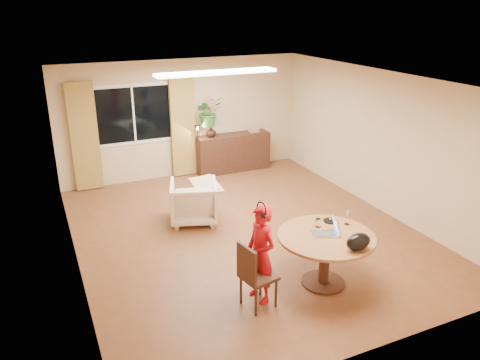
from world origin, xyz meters
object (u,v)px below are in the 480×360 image
(dining_table, at_px, (326,246))
(armchair, at_px, (194,202))
(dining_chair, at_px, (259,275))
(sideboard, at_px, (233,153))
(child, at_px, (261,254))

(dining_table, bearing_deg, armchair, 110.33)
(dining_table, height_order, armchair, armchair)
(dining_table, height_order, dining_chair, dining_chair)
(armchair, distance_m, sideboard, 2.82)
(dining_table, height_order, child, child)
(child, bearing_deg, sideboard, 148.39)
(child, relative_size, armchair, 1.61)
(dining_table, bearing_deg, child, 177.11)
(dining_table, xyz_separation_m, child, (-0.97, 0.05, 0.08))
(child, distance_m, armchair, 2.63)
(dining_chair, distance_m, sideboard, 5.28)
(dining_chair, height_order, child, child)
(dining_table, relative_size, dining_chair, 1.45)
(dining_chair, xyz_separation_m, child, (0.09, 0.13, 0.21))
(armchair, bearing_deg, dining_chair, 106.94)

